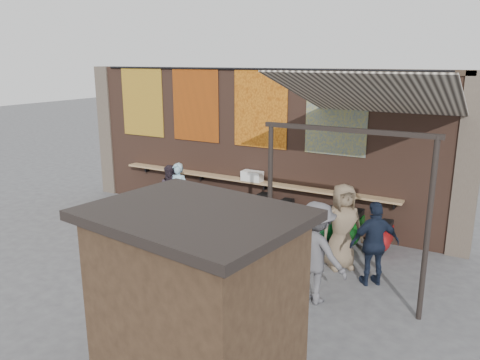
# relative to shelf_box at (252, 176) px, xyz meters

# --- Properties ---
(ground) EXTENTS (70.00, 70.00, 0.00)m
(ground) POSITION_rel_shelf_box_xyz_m (-0.18, -2.30, -1.25)
(ground) COLOR #474749
(ground) RESTS_ON ground
(brick_wall) EXTENTS (10.00, 0.40, 4.00)m
(brick_wall) POSITION_rel_shelf_box_xyz_m (-0.18, 0.40, 0.75)
(brick_wall) COLOR brown
(brick_wall) RESTS_ON ground
(pier_left) EXTENTS (0.50, 0.50, 4.00)m
(pier_left) POSITION_rel_shelf_box_xyz_m (-5.38, 0.40, 0.75)
(pier_left) COLOR #4C4238
(pier_left) RESTS_ON ground
(pier_right) EXTENTS (0.50, 0.50, 4.00)m
(pier_right) POSITION_rel_shelf_box_xyz_m (5.02, 0.40, 0.75)
(pier_right) COLOR #4C4238
(pier_right) RESTS_ON ground
(eating_counter) EXTENTS (8.00, 0.32, 0.05)m
(eating_counter) POSITION_rel_shelf_box_xyz_m (-0.18, 0.03, -0.15)
(eating_counter) COLOR #9E7A51
(eating_counter) RESTS_ON brick_wall
(shelf_box) EXTENTS (0.55, 0.29, 0.26)m
(shelf_box) POSITION_rel_shelf_box_xyz_m (0.00, 0.00, 0.00)
(shelf_box) COLOR white
(shelf_box) RESTS_ON eating_counter
(tapestry_redgold) EXTENTS (1.50, 0.02, 2.00)m
(tapestry_redgold) POSITION_rel_shelf_box_xyz_m (-3.78, 0.18, 1.75)
(tapestry_redgold) COLOR maroon
(tapestry_redgold) RESTS_ON brick_wall
(tapestry_sun) EXTENTS (1.50, 0.02, 2.00)m
(tapestry_sun) POSITION_rel_shelf_box_xyz_m (-1.88, 0.18, 1.75)
(tapestry_sun) COLOR orange
(tapestry_sun) RESTS_ON brick_wall
(tapestry_orange) EXTENTS (1.50, 0.02, 2.00)m
(tapestry_orange) POSITION_rel_shelf_box_xyz_m (0.12, 0.18, 1.75)
(tapestry_orange) COLOR orange
(tapestry_orange) RESTS_ON brick_wall
(tapestry_multi) EXTENTS (1.50, 0.02, 2.00)m
(tapestry_multi) POSITION_rel_shelf_box_xyz_m (2.12, 0.18, 1.75)
(tapestry_multi) COLOR navy
(tapestry_multi) RESTS_ON brick_wall
(hang_rail) EXTENTS (9.50, 0.06, 0.06)m
(hang_rail) POSITION_rel_shelf_box_xyz_m (-0.18, 0.17, 2.73)
(hang_rail) COLOR black
(hang_rail) RESTS_ON brick_wall
(scooter_stool_0) EXTENTS (0.33, 0.73, 0.69)m
(scooter_stool_0) POSITION_rel_shelf_box_xyz_m (-2.63, -0.32, -0.91)
(scooter_stool_0) COLOR black
(scooter_stool_0) RESTS_ON ground
(scooter_stool_1) EXTENTS (0.36, 0.81, 0.77)m
(scooter_stool_1) POSITION_rel_shelf_box_xyz_m (-2.07, -0.34, -0.87)
(scooter_stool_1) COLOR black
(scooter_stool_1) RESTS_ON ground
(scooter_stool_2) EXTENTS (0.35, 0.77, 0.73)m
(scooter_stool_2) POSITION_rel_shelf_box_xyz_m (-1.39, -0.27, -0.89)
(scooter_stool_2) COLOR navy
(scooter_stool_2) RESTS_ON ground
(scooter_stool_3) EXTENTS (0.34, 0.76, 0.73)m
(scooter_stool_3) POSITION_rel_shelf_box_xyz_m (-0.80, -0.28, -0.89)
(scooter_stool_3) COLOR #14184B
(scooter_stool_3) RESTS_ON ground
(scooter_stool_4) EXTENTS (0.35, 0.77, 0.73)m
(scooter_stool_4) POSITION_rel_shelf_box_xyz_m (-0.19, -0.31, -0.89)
(scooter_stool_4) COLOR maroon
(scooter_stool_4) RESTS_ON ground
(scooter_stool_5) EXTENTS (0.40, 0.89, 0.84)m
(scooter_stool_5) POSITION_rel_shelf_box_xyz_m (0.39, -0.27, -0.83)
(scooter_stool_5) COLOR #171C50
(scooter_stool_5) RESTS_ON ground
(scooter_stool_6) EXTENTS (0.37, 0.83, 0.79)m
(scooter_stool_6) POSITION_rel_shelf_box_xyz_m (1.04, -0.26, -0.86)
(scooter_stool_6) COLOR #A5130C
(scooter_stool_6) RESTS_ON ground
(scooter_stool_7) EXTENTS (0.32, 0.71, 0.67)m
(scooter_stool_7) POSITION_rel_shelf_box_xyz_m (1.71, -0.26, -0.92)
(scooter_stool_7) COLOR #1A6845
(scooter_stool_7) RESTS_ON ground
(scooter_stool_8) EXTENTS (0.36, 0.81, 0.77)m
(scooter_stool_8) POSITION_rel_shelf_box_xyz_m (2.25, -0.26, -0.87)
(scooter_stool_8) COLOR #105324
(scooter_stool_8) RESTS_ON ground
(scooter_stool_9) EXTENTS (0.39, 0.87, 0.83)m
(scooter_stool_9) POSITION_rel_shelf_box_xyz_m (2.84, -0.35, -0.84)
(scooter_stool_9) COLOR #0D6118
(scooter_stool_9) RESTS_ON ground
(scooter_stool_10) EXTENTS (0.32, 0.72, 0.68)m
(scooter_stool_10) POSITION_rel_shelf_box_xyz_m (3.55, -0.31, -0.91)
(scooter_stool_10) COLOR maroon
(scooter_stool_10) RESTS_ON ground
(diner_left) EXTENTS (0.59, 0.40, 1.58)m
(diner_left) POSITION_rel_shelf_box_xyz_m (-1.74, -0.90, -0.47)
(diner_left) COLOR #8FBAD0
(diner_left) RESTS_ON ground
(diner_right) EXTENTS (0.90, 0.83, 1.50)m
(diner_right) POSITION_rel_shelf_box_xyz_m (-1.96, -0.90, -0.51)
(diner_right) COLOR #2A2129
(diner_right) RESTS_ON ground
(shopper_navy) EXTENTS (1.02, 0.92, 1.66)m
(shopper_navy) POSITION_rel_shelf_box_xyz_m (3.72, -2.03, -0.42)
(shopper_navy) COLOR #151D30
(shopper_navy) RESTS_ON ground
(shopper_grey) EXTENTS (1.31, 0.92, 1.85)m
(shopper_grey) POSITION_rel_shelf_box_xyz_m (2.97, -3.18, -0.33)
(shopper_grey) COLOR #59575C
(shopper_grey) RESTS_ON ground
(shopper_tan) EXTENTS (1.04, 1.01, 1.80)m
(shopper_tan) POSITION_rel_shelf_box_xyz_m (2.95, -1.60, -0.36)
(shopper_tan) COLOR #78644C
(shopper_tan) RESTS_ON ground
(market_stall) EXTENTS (2.42, 1.94, 2.40)m
(market_stall) POSITION_rel_shelf_box_xyz_m (2.56, -6.24, -0.06)
(market_stall) COLOR black
(market_stall) RESTS_ON ground
(stall_roof) EXTENTS (2.71, 2.23, 0.12)m
(stall_roof) POSITION_rel_shelf_box_xyz_m (2.56, -6.24, 1.20)
(stall_roof) COLOR black
(stall_roof) RESTS_ON market_stall
(stall_sign) EXTENTS (1.19, 0.20, 0.50)m
(stall_sign) POSITION_rel_shelf_box_xyz_m (2.67, -5.39, 0.48)
(stall_sign) COLOR gold
(stall_sign) RESTS_ON market_stall
(stall_shelf) EXTENTS (1.83, 0.35, 0.06)m
(stall_shelf) POSITION_rel_shelf_box_xyz_m (2.67, -5.39, -0.38)
(stall_shelf) COLOR #473321
(stall_shelf) RESTS_ON market_stall
(awning_canvas) EXTENTS (3.20, 3.28, 0.97)m
(awning_canvas) POSITION_rel_shelf_box_xyz_m (3.32, -1.40, 2.30)
(awning_canvas) COLOR beige
(awning_canvas) RESTS_ON brick_wall
(awning_ledger) EXTENTS (3.30, 0.08, 0.12)m
(awning_ledger) POSITION_rel_shelf_box_xyz_m (3.32, 0.19, 2.70)
(awning_ledger) COLOR #33261C
(awning_ledger) RESTS_ON brick_wall
(awning_header) EXTENTS (3.00, 0.08, 0.08)m
(awning_header) POSITION_rel_shelf_box_xyz_m (3.32, -2.90, 1.83)
(awning_header) COLOR black
(awning_header) RESTS_ON awning_post_left
(awning_post_left) EXTENTS (0.09, 0.09, 3.10)m
(awning_post_left) POSITION_rel_shelf_box_xyz_m (1.92, -2.90, 0.30)
(awning_post_left) COLOR black
(awning_post_left) RESTS_ON ground
(awning_post_right) EXTENTS (0.09, 0.09, 3.10)m
(awning_post_right) POSITION_rel_shelf_box_xyz_m (4.72, -2.90, 0.30)
(awning_post_right) COLOR black
(awning_post_right) RESTS_ON ground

